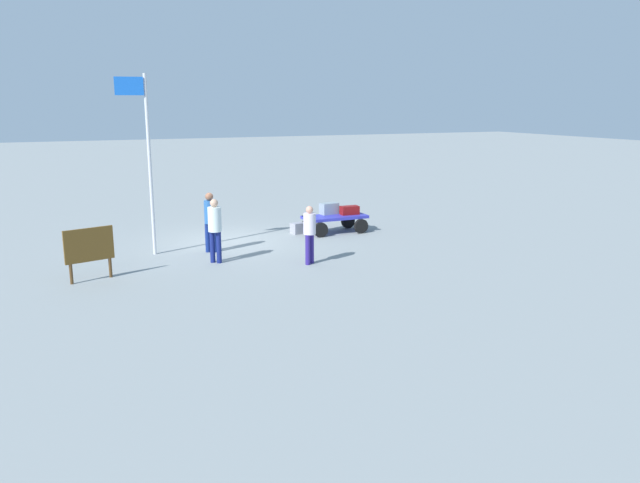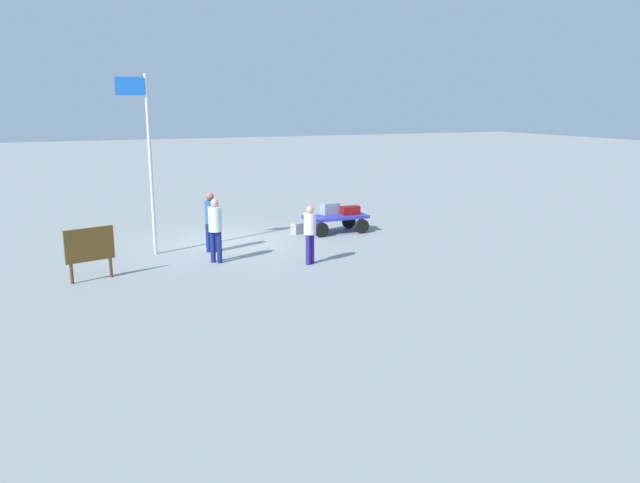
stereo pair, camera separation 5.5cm
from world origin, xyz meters
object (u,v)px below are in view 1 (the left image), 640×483
Objects in this scene: worker_trailing at (210,218)px; signboard at (89,247)px; suitcase_navy at (298,228)px; flagpole at (146,152)px; luggage_cart at (334,220)px; suitcase_maroon at (350,210)px; suitcase_dark at (329,209)px; worker_supervisor at (215,225)px; worker_lead at (310,230)px.

signboard is (3.51, 1.80, -0.19)m from worker_trailing.
worker_trailing is (3.39, 1.50, 0.87)m from suitcase_navy.
signboard is at bearing 50.51° from flagpole.
suitcase_maroon is (-0.58, 0.01, 0.30)m from luggage_cart.
suitcase_dark is (0.04, -0.35, 0.35)m from luggage_cart.
signboard reaches higher than suitcase_navy.
worker_trailing reaches higher than suitcase_dark.
signboard is at bearing 8.65° from worker_supervisor.
suitcase_navy is 0.10× the size of flagpole.
worker_supervisor reaches higher than suitcase_dark.
flagpole is (5.06, 1.07, 2.82)m from suitcase_navy.
signboard is at bearing 25.56° from suitcase_navy.
signboard is (3.33, 0.51, -0.21)m from worker_supervisor.
suitcase_maroon is 5.88m from worker_supervisor.
flagpole reaches higher than suitcase_dark.
signboard is (8.10, 2.93, 0.42)m from luggage_cart.
luggage_cart is 1.22× the size of worker_supervisor.
suitcase_navy is 0.39× the size of signboard.
suitcase_navy is 7.68m from signboard.
signboard is at bearing 27.21° from worker_trailing.
suitcase_dark reaches higher than suitcase_maroon.
worker_lead is (1.22, 3.97, 0.77)m from suitcase_navy.
signboard is (8.68, 2.92, 0.12)m from suitcase_maroon.
suitcase_maroon is 0.12× the size of flagpole.
flagpole is at bearing -49.25° from worker_supervisor.
signboard is at bearing 18.59° from suitcase_maroon.
flagpole reaches higher than worker_lead.
luggage_cart reaches higher than suitcase_navy.
luggage_cart is 0.42× the size of flagpole.
luggage_cart is 5.39m from worker_supervisor.
suitcase_dark is 0.41× the size of worker_lead.
worker_trailing is at bearing 17.95° from suitcase_dark.
suitcase_maroon is 0.72m from suitcase_dark.
worker_supervisor is 3.37m from signboard.
luggage_cart is 1.22× the size of worker_trailing.
suitcase_dark is at bearing -170.44° from flagpole.
flagpole is at bearing -129.49° from signboard.
worker_trailing is (4.59, 1.12, 0.61)m from luggage_cart.
suitcase_dark is at bearing -157.87° from signboard.
suitcase_navy is at bearing -168.09° from flagpole.
worker_trailing is at bearing -97.98° from worker_supervisor.
signboard reaches higher than suitcase_maroon.
flagpole is (1.67, -0.43, 1.96)m from worker_trailing.
worker_trailing is at bearing 12.17° from suitcase_maroon.
luggage_cart is at bearing 162.79° from suitcase_navy.
suitcase_dark reaches higher than luggage_cart.
worker_supervisor is (4.78, 2.42, 0.64)m from luggage_cart.
luggage_cart is 1.29m from suitcase_navy.
flagpole is at bearing -14.38° from worker_trailing.
flagpole is at bearing 9.56° from suitcase_dark.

